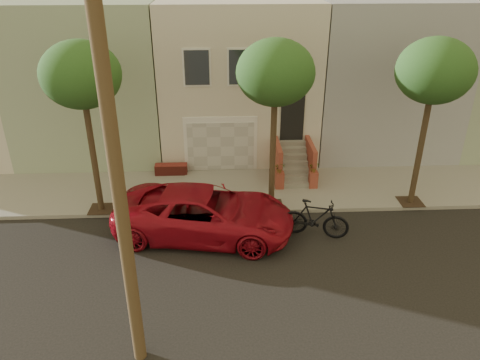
{
  "coord_description": "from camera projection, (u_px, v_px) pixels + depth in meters",
  "views": [
    {
      "loc": [
        -0.92,
        -11.55,
        8.99
      ],
      "look_at": [
        -0.24,
        3.0,
        1.71
      ],
      "focal_mm": 34.46,
      "sensor_mm": 36.0,
      "label": 1
    }
  ],
  "objects": [
    {
      "name": "house_row",
      "position": [
        237.0,
        71.0,
        22.75
      ],
      "size": [
        33.1,
        11.7,
        7.0
      ],
      "color": "#BEB7A2",
      "rests_on": "sidewalk"
    },
    {
      "name": "ground",
      "position": [
        252.0,
        272.0,
        14.38
      ],
      "size": [
        90.0,
        90.0,
        0.0
      ],
      "primitive_type": "plane",
      "color": "black",
      "rests_on": "ground"
    },
    {
      "name": "pickup_truck",
      "position": [
        205.0,
        213.0,
        15.91
      ],
      "size": [
        6.54,
        3.8,
        1.71
      ],
      "primitive_type": "imported",
      "rotation": [
        0.0,
        0.0,
        1.41
      ],
      "color": "maroon",
      "rests_on": "ground"
    },
    {
      "name": "motorcycle",
      "position": [
        316.0,
        219.0,
        15.89
      ],
      "size": [
        2.41,
        1.27,
        1.39
      ],
      "primitive_type": "imported",
      "rotation": [
        0.0,
        0.0,
        1.29
      ],
      "color": "black",
      "rests_on": "ground"
    },
    {
      "name": "tree_left",
      "position": [
        81.0,
        76.0,
        15.29
      ],
      "size": [
        2.7,
        2.57,
        6.3
      ],
      "color": "#2D2116",
      "rests_on": "sidewalk"
    },
    {
      "name": "tree_mid",
      "position": [
        275.0,
        74.0,
        15.56
      ],
      "size": [
        2.7,
        2.57,
        6.3
      ],
      "color": "#2D2116",
      "rests_on": "sidewalk"
    },
    {
      "name": "tree_right",
      "position": [
        435.0,
        72.0,
        15.79
      ],
      "size": [
        2.7,
        2.57,
        6.3
      ],
      "color": "#2D2116",
      "rests_on": "sidewalk"
    },
    {
      "name": "sidewalk",
      "position": [
        243.0,
        190.0,
        19.13
      ],
      "size": [
        40.0,
        3.7,
        0.15
      ],
      "primitive_type": "cube",
      "color": "gray",
      "rests_on": "ground"
    }
  ]
}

